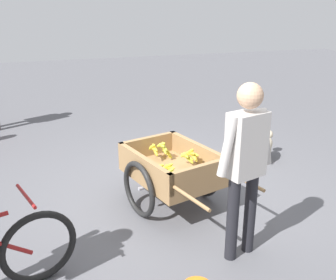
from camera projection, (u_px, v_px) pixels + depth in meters
name	position (u px, v px, depth m)	size (l,w,h in m)	color
ground_plane	(166.00, 193.00, 4.90)	(24.00, 24.00, 0.00)	#56565B
fruit_cart	(171.00, 171.00, 4.48)	(1.79, 1.18, 0.73)	#937047
vendor_person	(246.00, 157.00, 3.40)	(0.28, 0.60, 1.66)	black
dog	(266.00, 143.00, 5.83)	(0.56, 0.45, 0.40)	beige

